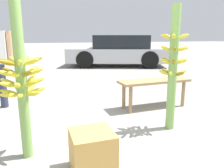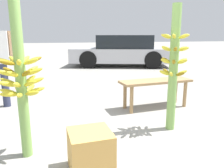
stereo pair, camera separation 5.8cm
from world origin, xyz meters
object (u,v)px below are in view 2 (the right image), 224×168
market_bench (156,85)px  parked_car (122,51)px  banana_stalk_center (174,66)px  produce_crate (90,151)px  banana_stalk_left (21,80)px

market_bench → parked_car: size_ratio=0.29×
banana_stalk_center → market_bench: bearing=74.2°
market_bench → produce_crate: bearing=-137.1°
banana_stalk_left → market_bench: (2.07, 1.01, -0.41)m
parked_car → produce_crate: parked_car is taller
banana_stalk_left → parked_car: bearing=61.7°
banana_stalk_center → produce_crate: bearing=-154.4°
banana_stalk_left → produce_crate: banana_stalk_left is taller
banana_stalk_center → parked_car: size_ratio=0.37×
banana_stalk_center → parked_car: (1.63, 6.29, -0.24)m
banana_stalk_left → parked_car: (3.45, 6.42, -0.20)m
parked_car → banana_stalk_center: bearing=-173.8°
market_bench → parked_car: 5.60m
market_bench → produce_crate: size_ratio=3.31×
banana_stalk_center → produce_crate: 1.53m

